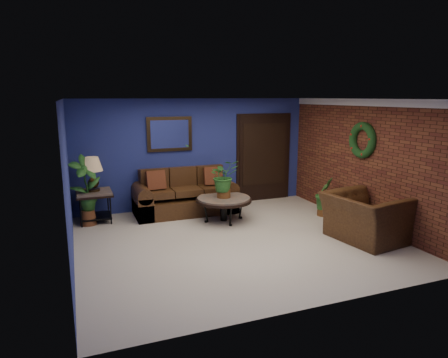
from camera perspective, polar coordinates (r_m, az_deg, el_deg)
name	(u,v)px	position (r m, az deg, el deg)	size (l,w,h in m)	color
floor	(236,240)	(7.28, 1.80, -8.74)	(5.50, 5.50, 0.00)	beige
wall_back	(195,153)	(9.27, -4.13, 3.66)	(5.50, 0.04, 2.50)	navy
wall_left	(68,184)	(6.42, -21.41, -0.73)	(0.04, 5.00, 2.50)	navy
wall_right_brick	(365,163)	(8.38, 19.49, 2.17)	(0.04, 5.00, 2.50)	brown
ceiling	(237,99)	(6.82, 1.93, 11.35)	(5.50, 5.00, 0.02)	silver
crown_molding	(368,102)	(8.26, 19.89, 10.25)	(0.03, 5.00, 0.14)	white
wall_mirror	(170,134)	(9.02, -7.78, 6.37)	(1.02, 0.06, 0.77)	#3F2D16
closet_door	(264,158)	(9.91, 5.68, 2.99)	(1.44, 0.06, 2.18)	black
wreath	(362,140)	(8.33, 19.16, 5.26)	(0.72, 0.72, 0.16)	black
sofa	(184,198)	(8.95, -5.68, -2.69)	(2.22, 0.96, 1.00)	#4B2E15
coffee_table	(224,200)	(8.27, -0.04, -3.03)	(1.16, 1.16, 0.50)	#4A4641
end_table	(94,198)	(8.59, -18.02, -2.63)	(0.71, 0.71, 0.65)	#4A4641
table_lamp	(93,170)	(8.47, -18.27, 1.24)	(0.41, 0.41, 0.68)	#3F2D16
side_chair	(212,187)	(9.13, -1.66, -1.14)	(0.46, 0.46, 0.91)	brown
armchair	(365,218)	(7.58, 19.51, -5.22)	(1.30, 1.14, 0.85)	#4B2E15
coffee_plant	(224,177)	(8.16, -0.04, 0.31)	(0.61, 0.54, 0.79)	brown
floor_plant	(324,196)	(8.87, 14.11, -2.32)	(0.42, 0.35, 0.86)	brown
tall_plant	(86,188)	(8.39, -19.10, -1.17)	(0.72, 0.60, 1.42)	brown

